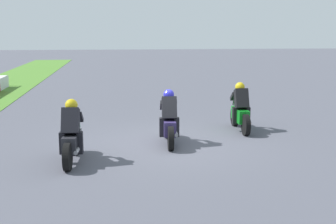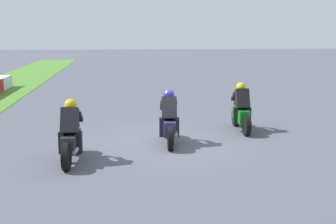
{
  "view_description": "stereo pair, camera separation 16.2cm",
  "coord_description": "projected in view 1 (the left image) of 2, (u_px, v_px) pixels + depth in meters",
  "views": [
    {
      "loc": [
        -12.07,
        1.42,
        3.13
      ],
      "look_at": [
        -0.04,
        -0.0,
        0.9
      ],
      "focal_mm": 48.18,
      "sensor_mm": 36.0,
      "label": 1
    },
    {
      "loc": [
        -12.09,
        1.26,
        3.13
      ],
      "look_at": [
        -0.04,
        -0.0,
        0.9
      ],
      "focal_mm": 48.18,
      "sensor_mm": 36.0,
      "label": 2
    }
  ],
  "objects": [
    {
      "name": "rider_lane_a",
      "position": [
        240.0,
        111.0,
        14.04
      ],
      "size": [
        2.04,
        0.54,
        1.51
      ],
      "rotation": [
        0.0,
        0.0,
        -0.02
      ],
      "color": "black",
      "rests_on": "ground_plane"
    },
    {
      "name": "ground_plane",
      "position": [
        168.0,
        144.0,
        12.52
      ],
      "size": [
        120.0,
        120.0,
        0.0
      ],
      "primitive_type": "plane",
      "color": "#4B4D57"
    },
    {
      "name": "rider_lane_b",
      "position": [
        169.0,
        122.0,
        12.39
      ],
      "size": [
        2.04,
        0.55,
        1.51
      ],
      "rotation": [
        0.0,
        0.0,
        -0.05
      ],
      "color": "black",
      "rests_on": "ground_plane"
    },
    {
      "name": "rider_lane_c",
      "position": [
        72.0,
        137.0,
        10.68
      ],
      "size": [
        2.04,
        0.55,
        1.51
      ],
      "rotation": [
        0.0,
        0.0,
        -0.06
      ],
      "color": "black",
      "rests_on": "ground_plane"
    }
  ]
}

